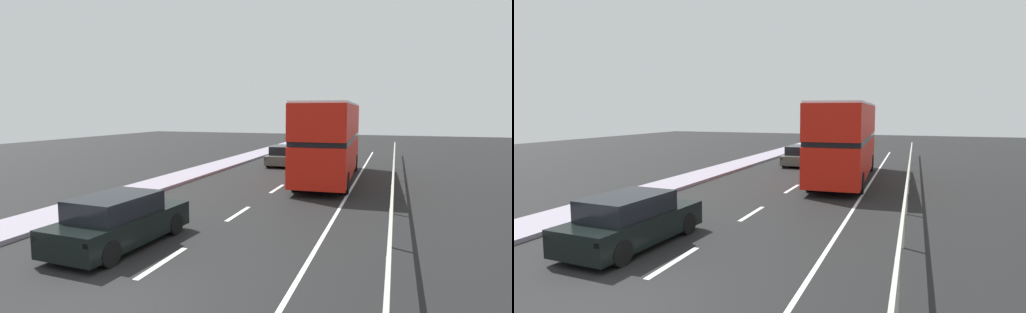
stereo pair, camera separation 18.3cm
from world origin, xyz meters
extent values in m
cube|color=black|center=(0.00, 0.00, -0.05)|extent=(74.67, 120.00, 0.10)
cube|color=silver|center=(0.00, 2.19, 0.00)|extent=(0.16, 2.20, 0.01)
cube|color=silver|center=(0.00, 7.22, 0.00)|extent=(0.16, 2.20, 0.01)
cube|color=silver|center=(0.00, 12.25, 0.00)|extent=(0.16, 2.20, 0.01)
cube|color=silver|center=(0.00, 17.28, 0.00)|extent=(0.16, 2.20, 0.01)
cube|color=silver|center=(0.00, 22.31, 0.00)|extent=(0.16, 2.20, 0.01)
cube|color=silver|center=(0.00, 27.34, 0.00)|extent=(0.16, 2.20, 0.01)
cube|color=silver|center=(3.36, 9.00, 0.00)|extent=(0.12, 46.00, 0.01)
cube|color=beige|center=(5.24, 9.00, 1.06)|extent=(0.08, 42.00, 0.08)
cylinder|color=beige|center=(5.24, 1.36, 0.53)|extent=(0.10, 0.10, 1.06)
cylinder|color=beige|center=(5.24, 5.18, 0.53)|extent=(0.10, 0.10, 1.06)
cylinder|color=beige|center=(5.24, 9.00, 0.53)|extent=(0.10, 0.10, 1.06)
cylinder|color=beige|center=(5.24, 12.82, 0.53)|extent=(0.10, 0.10, 1.06)
cylinder|color=beige|center=(5.24, 16.64, 0.53)|extent=(0.10, 0.10, 1.06)
cylinder|color=beige|center=(5.24, 20.45, 0.53)|extent=(0.10, 0.10, 1.06)
cylinder|color=beige|center=(5.24, 24.27, 0.53)|extent=(0.10, 0.10, 1.06)
cylinder|color=beige|center=(5.24, 28.09, 0.53)|extent=(0.10, 0.10, 1.06)
cube|color=red|center=(1.94, 15.71, 1.26)|extent=(2.94, 10.66, 1.81)
cube|color=black|center=(1.94, 15.71, 2.28)|extent=(2.95, 10.24, 0.24)
cube|color=red|center=(1.94, 15.71, 3.21)|extent=(2.94, 10.66, 1.62)
cube|color=silver|center=(1.94, 15.71, 4.07)|extent=(2.88, 10.45, 0.10)
cube|color=black|center=(1.72, 20.96, 1.35)|extent=(2.26, 0.13, 1.27)
cube|color=yellow|center=(1.72, 20.96, 3.62)|extent=(1.51, 0.10, 0.28)
cylinder|color=black|center=(0.62, 19.54, 0.50)|extent=(0.32, 1.01, 1.00)
cylinder|color=black|center=(2.93, 19.63, 0.50)|extent=(0.32, 1.01, 1.00)
cylinder|color=black|center=(0.93, 11.98, 0.50)|extent=(0.32, 1.01, 1.00)
cylinder|color=black|center=(3.24, 12.07, 0.50)|extent=(0.32, 1.01, 1.00)
cube|color=black|center=(-1.78, 2.96, 0.53)|extent=(2.00, 4.25, 0.70)
cube|color=black|center=(-1.79, 2.75, 1.16)|extent=(1.69, 2.37, 0.55)
cube|color=red|center=(-2.68, 0.95, 0.71)|extent=(0.16, 0.07, 0.12)
cube|color=red|center=(-1.09, 0.87, 0.71)|extent=(0.16, 0.07, 0.12)
cylinder|color=black|center=(-2.52, 4.38, 0.32)|extent=(0.23, 0.65, 0.64)
cylinder|color=black|center=(-0.90, 4.30, 0.32)|extent=(0.23, 0.65, 0.64)
cylinder|color=black|center=(-2.66, 1.62, 0.32)|extent=(0.23, 0.65, 0.64)
cylinder|color=black|center=(-1.03, 1.54, 0.32)|extent=(0.23, 0.65, 0.64)
cube|color=#4D524A|center=(-1.92, 20.82, 0.48)|extent=(1.92, 4.37, 0.60)
cube|color=black|center=(-1.91, 20.61, 1.06)|extent=(1.65, 2.42, 0.57)
cube|color=red|center=(-2.65, 18.67, 0.63)|extent=(0.16, 0.06, 0.12)
cube|color=red|center=(-1.06, 18.72, 0.63)|extent=(0.16, 0.06, 0.12)
cylinder|color=black|center=(-2.78, 22.25, 0.32)|extent=(0.22, 0.65, 0.64)
cylinder|color=black|center=(-1.15, 22.30, 0.32)|extent=(0.22, 0.65, 0.64)
cylinder|color=black|center=(-2.69, 19.34, 0.32)|extent=(0.22, 0.65, 0.64)
cylinder|color=black|center=(-1.06, 19.39, 0.32)|extent=(0.22, 0.65, 0.64)
camera|label=1|loc=(5.28, -6.05, 3.67)|focal=28.33mm
camera|label=2|loc=(5.45, -5.99, 3.67)|focal=28.33mm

